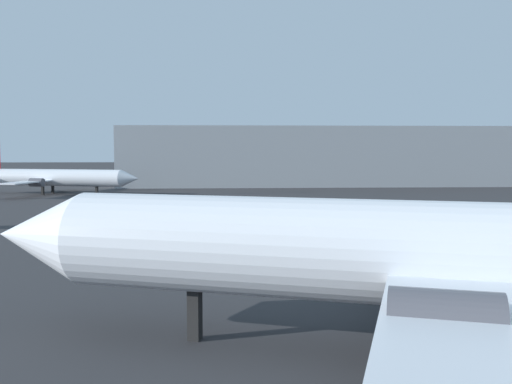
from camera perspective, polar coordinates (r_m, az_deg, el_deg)
airplane_at_gate at (r=22.83m, az=16.57°, el=-5.90°), size 36.58×31.79×11.18m
airplane_far_left at (r=105.47m, az=-19.20°, el=1.34°), size 30.49×23.17×9.31m
terminal_building at (r=125.79m, az=5.59°, el=3.51°), size 80.49×20.20×12.24m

